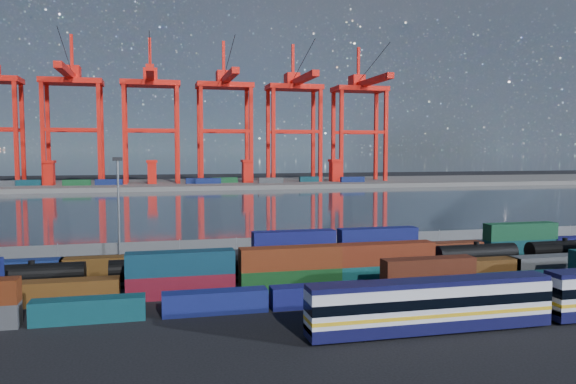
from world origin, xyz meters
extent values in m
plane|color=black|center=(0.00, 0.00, 0.00)|extent=(700.00, 700.00, 0.00)
plane|color=#2B343E|center=(0.00, 105.00, 0.01)|extent=(700.00, 700.00, 0.00)
cube|color=#514F4C|center=(0.00, 210.00, 1.00)|extent=(700.00, 70.00, 2.00)
cone|color=#1E2630|center=(-200.00, 1600.00, 260.00)|extent=(1100.00, 1100.00, 520.00)
cone|color=#1E2630|center=(200.00, 1600.00, 230.00)|extent=(1040.00, 1040.00, 460.00)
cone|color=#1E2630|center=(600.00, 1600.00, 190.00)|extent=(960.00, 960.00, 380.00)
cone|color=#1E2630|center=(950.00, 1600.00, 150.00)|extent=(840.00, 840.00, 300.00)
cube|color=silver|center=(1.76, -22.18, 2.88)|extent=(24.82, 2.98, 3.77)
cube|color=#0E0E34|center=(1.76, -22.18, 0.89)|extent=(24.82, 3.04, 1.19)
cube|color=#0E0E34|center=(1.76, -22.18, 5.01)|extent=(24.82, 2.68, 0.50)
cube|color=gold|center=(1.76, -22.18, 2.08)|extent=(24.85, 3.07, 0.36)
cube|color=black|center=(1.76, -22.18, 3.28)|extent=(24.85, 3.07, 0.99)
cube|color=black|center=(-6.93, -22.18, 0.35)|extent=(2.98, 1.99, 0.69)
cube|color=black|center=(10.45, -22.18, 0.35)|extent=(2.98, 1.99, 0.69)
cube|color=#0E414A|center=(-31.00, -10.62, 1.24)|extent=(11.42, 2.32, 2.47)
cube|color=navy|center=(-17.91, -10.62, 1.24)|extent=(11.42, 2.32, 2.47)
cube|color=navy|center=(-5.98, -10.62, 1.24)|extent=(11.42, 2.32, 2.47)
cube|color=#121155|center=(7.49, -10.62, 1.24)|extent=(11.42, 2.32, 2.47)
cube|color=#4C1D0F|center=(7.49, -10.62, 3.71)|extent=(11.42, 2.32, 2.47)
cube|color=#0C3740|center=(20.04, -10.62, 1.24)|extent=(11.42, 2.32, 2.47)
cube|color=#5E3612|center=(-34.81, -2.97, 1.40)|extent=(12.92, 2.63, 2.80)
cube|color=maroon|center=(-21.24, -2.97, 1.40)|extent=(12.92, 2.63, 2.80)
cube|color=#0E3449|center=(-21.24, -2.97, 4.20)|extent=(12.92, 2.63, 2.80)
cube|color=#114118|center=(-7.58, -2.97, 1.40)|extent=(12.92, 2.63, 2.80)
cube|color=maroon|center=(-7.58, -2.97, 4.20)|extent=(12.92, 2.63, 2.80)
cube|color=#0E494B|center=(5.35, -2.97, 1.40)|extent=(12.92, 2.63, 2.80)
cube|color=maroon|center=(5.35, -2.97, 4.20)|extent=(12.92, 2.63, 2.80)
cube|color=#543110|center=(18.34, -2.97, 1.40)|extent=(12.92, 2.63, 2.80)
cube|color=#484C4E|center=(30.65, -2.97, 1.40)|extent=(12.92, 2.63, 2.80)
cube|color=navy|center=(-42.99, 11.08, 1.38)|extent=(12.72, 2.59, 2.76)
cube|color=#523110|center=(-30.67, 11.08, 1.38)|extent=(12.72, 2.59, 2.76)
cube|color=#4F2B0F|center=(-3.61, 11.08, 1.38)|extent=(12.72, 2.59, 2.76)
cube|color=navy|center=(-3.61, 11.08, 4.13)|extent=(12.72, 2.59, 2.76)
cube|color=#58180D|center=(10.04, 11.08, 1.38)|extent=(12.72, 2.59, 2.76)
cube|color=navy|center=(10.04, 11.08, 4.13)|extent=(12.72, 2.59, 2.76)
cube|color=#622713|center=(21.76, 11.08, 1.38)|extent=(12.72, 2.59, 2.76)
cube|color=#0C3940|center=(35.80, 11.08, 1.38)|extent=(12.72, 2.59, 2.76)
cube|color=#144B2B|center=(35.80, 11.08, 4.13)|extent=(12.72, 2.59, 2.76)
cylinder|color=black|center=(-39.20, 3.55, 2.24)|extent=(12.64, 2.82, 2.82)
cylinder|color=black|center=(-39.20, 3.55, 3.79)|extent=(0.78, 0.78, 0.49)
cube|color=black|center=(-39.20, 3.55, 0.68)|extent=(13.12, 1.94, 0.39)
cube|color=black|center=(-34.83, 3.55, 0.29)|extent=(2.43, 1.75, 0.58)
cylinder|color=black|center=(-23.70, 3.55, 2.24)|extent=(12.64, 2.82, 2.82)
cylinder|color=black|center=(-23.70, 3.55, 3.79)|extent=(0.78, 0.78, 0.49)
cube|color=black|center=(-23.70, 3.55, 0.68)|extent=(13.12, 1.94, 0.39)
cube|color=black|center=(-28.08, 3.55, 0.29)|extent=(2.43, 1.75, 0.58)
cube|color=black|center=(-19.33, 3.55, 0.29)|extent=(2.43, 1.75, 0.58)
cylinder|color=black|center=(-8.20, 3.55, 2.24)|extent=(12.64, 2.82, 2.82)
cylinder|color=black|center=(-8.20, 3.55, 3.79)|extent=(0.78, 0.78, 0.49)
cube|color=black|center=(-8.20, 3.55, 0.68)|extent=(13.12, 1.94, 0.39)
cube|color=black|center=(-12.58, 3.55, 0.29)|extent=(2.43, 1.75, 0.58)
cube|color=black|center=(-3.83, 3.55, 0.29)|extent=(2.43, 1.75, 0.58)
cylinder|color=black|center=(7.30, 3.55, 2.24)|extent=(12.64, 2.82, 2.82)
cylinder|color=black|center=(7.30, 3.55, 3.79)|extent=(0.78, 0.78, 0.49)
cube|color=black|center=(7.30, 3.55, 0.68)|extent=(13.12, 1.94, 0.39)
cube|color=black|center=(2.92, 3.55, 0.29)|extent=(2.43, 1.75, 0.58)
cube|color=black|center=(11.67, 3.55, 0.29)|extent=(2.43, 1.75, 0.58)
cylinder|color=black|center=(22.80, 3.55, 2.24)|extent=(12.64, 2.82, 2.82)
cylinder|color=black|center=(22.80, 3.55, 3.79)|extent=(0.78, 0.78, 0.49)
cube|color=black|center=(22.80, 3.55, 0.68)|extent=(13.12, 1.94, 0.39)
cube|color=black|center=(18.42, 3.55, 0.29)|extent=(2.43, 1.75, 0.58)
cube|color=black|center=(27.17, 3.55, 0.29)|extent=(2.43, 1.75, 0.58)
cylinder|color=black|center=(38.30, 3.55, 2.24)|extent=(12.64, 2.82, 2.82)
cylinder|color=black|center=(38.30, 3.55, 3.79)|extent=(0.78, 0.78, 0.49)
cube|color=black|center=(38.30, 3.55, 0.68)|extent=(13.12, 1.94, 0.39)
cube|color=black|center=(33.92, 3.55, 0.29)|extent=(2.43, 1.75, 0.58)
cube|color=#595B5E|center=(0.00, 28.00, 1.00)|extent=(160.00, 0.06, 2.00)
cylinder|color=slate|center=(-40.00, 28.00, 1.10)|extent=(0.12, 0.12, 2.20)
cylinder|color=slate|center=(-30.00, 28.00, 1.10)|extent=(0.12, 0.12, 2.20)
cylinder|color=slate|center=(-20.00, 28.00, 1.10)|extent=(0.12, 0.12, 2.20)
cylinder|color=slate|center=(-10.00, 28.00, 1.10)|extent=(0.12, 0.12, 2.20)
cylinder|color=slate|center=(0.00, 28.00, 1.10)|extent=(0.12, 0.12, 2.20)
cylinder|color=slate|center=(10.00, 28.00, 1.10)|extent=(0.12, 0.12, 2.20)
cylinder|color=slate|center=(20.00, 28.00, 1.10)|extent=(0.12, 0.12, 2.20)
cylinder|color=slate|center=(30.00, 28.00, 1.10)|extent=(0.12, 0.12, 2.20)
cylinder|color=slate|center=(40.00, 28.00, 1.10)|extent=(0.12, 0.12, 2.20)
cylinder|color=slate|center=(50.00, 28.00, 1.10)|extent=(0.12, 0.12, 2.20)
cylinder|color=slate|center=(60.00, 28.00, 1.10)|extent=(0.12, 0.12, 2.20)
cylinder|color=slate|center=(-30.00, 26.00, 8.00)|extent=(0.36, 0.36, 16.00)
cube|color=black|center=(-30.00, 26.00, 16.30)|extent=(1.60, 0.40, 0.60)
cube|color=red|center=(-83.01, 198.46, 24.53)|extent=(1.74, 1.74, 49.05)
cube|color=red|center=(-83.01, 211.54, 24.53)|extent=(1.74, 1.74, 49.05)
cube|color=red|center=(-71.99, 198.46, 24.53)|extent=(1.74, 1.74, 49.05)
cube|color=red|center=(-71.99, 211.54, 24.53)|extent=(1.74, 1.74, 49.05)
cube|color=red|center=(-48.01, 198.46, 24.53)|extent=(1.74, 1.74, 49.05)
cube|color=red|center=(-48.01, 211.54, 24.53)|extent=(1.74, 1.74, 49.05)
cube|color=red|center=(-60.00, 198.46, 26.98)|extent=(23.98, 1.53, 1.53)
cube|color=red|center=(-60.00, 211.54, 26.98)|extent=(23.98, 1.53, 1.53)
cube|color=red|center=(-60.00, 205.00, 49.05)|extent=(27.25, 15.26, 2.40)
cube|color=red|center=(-60.00, 191.92, 51.23)|extent=(3.27, 52.32, 2.73)
cube|color=red|center=(-60.00, 209.36, 53.96)|extent=(6.54, 8.72, 5.45)
cube|color=red|center=(-60.00, 207.18, 62.14)|extent=(1.31, 1.31, 17.44)
cylinder|color=black|center=(-60.00, 189.30, 58.86)|extent=(0.26, 44.87, 14.80)
cube|color=red|center=(-36.99, 198.46, 24.53)|extent=(1.74, 1.74, 49.05)
cube|color=red|center=(-36.99, 211.54, 24.53)|extent=(1.74, 1.74, 49.05)
cube|color=red|center=(-13.01, 198.46, 24.53)|extent=(1.74, 1.74, 49.05)
cube|color=red|center=(-13.01, 211.54, 24.53)|extent=(1.74, 1.74, 49.05)
cube|color=red|center=(-25.00, 198.46, 26.98)|extent=(23.98, 1.53, 1.53)
cube|color=red|center=(-25.00, 211.54, 26.98)|extent=(23.98, 1.53, 1.53)
cube|color=red|center=(-25.00, 205.00, 49.05)|extent=(27.25, 15.26, 2.40)
cube|color=red|center=(-25.00, 191.92, 51.23)|extent=(3.27, 52.32, 2.73)
cube|color=red|center=(-25.00, 209.36, 53.96)|extent=(6.54, 8.72, 5.45)
cube|color=red|center=(-25.00, 207.18, 62.14)|extent=(1.31, 1.31, 17.44)
cylinder|color=black|center=(-25.00, 189.30, 58.86)|extent=(0.26, 44.87, 14.80)
cube|color=red|center=(-1.99, 198.46, 24.53)|extent=(1.74, 1.74, 49.05)
cube|color=red|center=(-1.99, 211.54, 24.53)|extent=(1.74, 1.74, 49.05)
cube|color=red|center=(21.99, 198.46, 24.53)|extent=(1.74, 1.74, 49.05)
cube|color=red|center=(21.99, 211.54, 24.53)|extent=(1.74, 1.74, 49.05)
cube|color=red|center=(10.00, 198.46, 26.98)|extent=(23.98, 1.53, 1.53)
cube|color=red|center=(10.00, 211.54, 26.98)|extent=(23.98, 1.53, 1.53)
cube|color=red|center=(10.00, 205.00, 49.05)|extent=(27.25, 15.26, 2.40)
cube|color=red|center=(10.00, 191.92, 51.23)|extent=(3.27, 52.32, 2.73)
cube|color=red|center=(10.00, 209.36, 53.96)|extent=(6.54, 8.72, 5.45)
cube|color=red|center=(10.00, 207.18, 62.14)|extent=(1.31, 1.31, 17.44)
cylinder|color=black|center=(10.00, 189.30, 58.86)|extent=(0.26, 44.87, 14.80)
cube|color=red|center=(33.01, 198.46, 24.53)|extent=(1.74, 1.74, 49.05)
cube|color=red|center=(33.01, 211.54, 24.53)|extent=(1.74, 1.74, 49.05)
cube|color=red|center=(56.99, 198.46, 24.53)|extent=(1.74, 1.74, 49.05)
cube|color=red|center=(56.99, 211.54, 24.53)|extent=(1.74, 1.74, 49.05)
cube|color=red|center=(45.00, 198.46, 26.98)|extent=(23.98, 1.53, 1.53)
cube|color=red|center=(45.00, 211.54, 26.98)|extent=(23.98, 1.53, 1.53)
cube|color=red|center=(45.00, 205.00, 49.05)|extent=(27.25, 15.26, 2.40)
cube|color=red|center=(45.00, 191.92, 51.23)|extent=(3.27, 52.32, 2.73)
cube|color=red|center=(45.00, 209.36, 53.96)|extent=(6.54, 8.72, 5.45)
cube|color=red|center=(45.00, 207.18, 62.14)|extent=(1.31, 1.31, 17.44)
cylinder|color=black|center=(45.00, 189.30, 58.86)|extent=(0.26, 44.87, 14.80)
cube|color=red|center=(68.01, 198.46, 24.53)|extent=(1.74, 1.74, 49.05)
cube|color=red|center=(68.01, 211.54, 24.53)|extent=(1.74, 1.74, 49.05)
cube|color=red|center=(91.99, 198.46, 24.53)|extent=(1.74, 1.74, 49.05)
cube|color=red|center=(91.99, 211.54, 24.53)|extent=(1.74, 1.74, 49.05)
cube|color=red|center=(80.00, 198.46, 26.98)|extent=(23.98, 1.53, 1.53)
cube|color=red|center=(80.00, 211.54, 26.98)|extent=(23.98, 1.53, 1.53)
cube|color=red|center=(80.00, 205.00, 49.05)|extent=(27.25, 15.26, 2.40)
cube|color=red|center=(80.00, 191.92, 51.23)|extent=(3.27, 52.32, 2.73)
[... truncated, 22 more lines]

